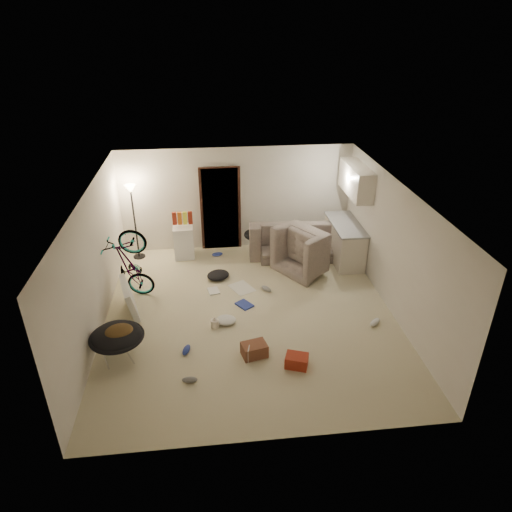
{
  "coord_description": "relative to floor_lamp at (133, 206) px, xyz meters",
  "views": [
    {
      "loc": [
        -0.7,
        -7.29,
        5.13
      ],
      "look_at": [
        0.19,
        0.6,
        0.94
      ],
      "focal_mm": 32.0,
      "sensor_mm": 36.0,
      "label": 1
    }
  ],
  "objects": [
    {
      "name": "kitchen_counter",
      "position": [
        4.83,
        -0.65,
        -0.87
      ],
      "size": [
        0.6,
        1.5,
        0.88
      ],
      "primitive_type": "cube",
      "color": "silver",
      "rests_on": "floor"
    },
    {
      "name": "shoe_1",
      "position": [
        2.83,
        -1.86,
        -1.26
      ],
      "size": [
        0.25,
        0.28,
        0.1
      ],
      "primitive_type": "ellipsoid",
      "rotation": [
        0.0,
        0.0,
        -0.92
      ],
      "color": "slate",
      "rests_on": "floor"
    },
    {
      "name": "shoe_2",
      "position": [
        1.2,
        -3.67,
        -1.26
      ],
      "size": [
        0.19,
        0.29,
        0.1
      ],
      "primitive_type": "ellipsoid",
      "rotation": [
        0.0,
        0.0,
        1.26
      ],
      "color": "#2A3A99",
      "rests_on": "floor"
    },
    {
      "name": "wall_front",
      "position": [
        2.4,
        -5.66,
        -0.06
      ],
      "size": [
        5.5,
        0.02,
        2.5
      ],
      "primitive_type": "cube",
      "color": "silver",
      "rests_on": "floor"
    },
    {
      "name": "door_trim",
      "position": [
        2.0,
        0.29,
        -0.29
      ],
      "size": [
        0.97,
        0.04,
        2.1
      ],
      "primitive_type": "cube",
      "color": "#331911",
      "rests_on": "floor"
    },
    {
      "name": "mini_fridge",
      "position": [
        1.09,
        -0.1,
        -0.92
      ],
      "size": [
        0.47,
        0.47,
        0.78
      ],
      "primitive_type": "cube",
      "rotation": [
        0.0,
        0.0,
        0.03
      ],
      "color": "white",
      "rests_on": "floor"
    },
    {
      "name": "snack_box_3",
      "position": [
        1.28,
        -0.1,
        -0.31
      ],
      "size": [
        0.1,
        0.08,
        0.3
      ],
      "primitive_type": "cube",
      "rotation": [
        0.0,
        0.0,
        0.06
      ],
      "color": "maroon",
      "rests_on": "mini_fridge"
    },
    {
      "name": "drink_case_b",
      "position": [
        3.02,
        -4.22,
        -1.2
      ],
      "size": [
        0.43,
        0.37,
        0.21
      ],
      "primitive_type": "cube",
      "rotation": [
        0.0,
        0.0,
        -0.34
      ],
      "color": "maroon",
      "rests_on": "floor"
    },
    {
      "name": "floor_lamp",
      "position": [
        0.0,
        0.0,
        0.0
      ],
      "size": [
        0.28,
        0.28,
        1.81
      ],
      "color": "black",
      "rests_on": "floor"
    },
    {
      "name": "newspaper",
      "position": [
        2.33,
        -1.69,
        -1.3
      ],
      "size": [
        0.6,
        0.65,
        0.01
      ],
      "primitive_type": "cube",
      "rotation": [
        0.0,
        0.0,
        0.49
      ],
      "color": "silver",
      "rests_on": "floor"
    },
    {
      "name": "snack_box_0",
      "position": [
        0.92,
        -0.1,
        -0.31
      ],
      "size": [
        0.11,
        0.08,
        0.3
      ],
      "primitive_type": "cube",
      "rotation": [
        0.0,
        0.0,
        0.13
      ],
      "color": "maroon",
      "rests_on": "mini_fridge"
    },
    {
      "name": "book_blue",
      "position": [
        2.32,
        -2.35,
        -1.29
      ],
      "size": [
        0.39,
        0.41,
        0.03
      ],
      "primitive_type": "cube",
      "rotation": [
        0.0,
        0.0,
        0.62
      ],
      "color": "#2A3A99",
      "rests_on": "floor"
    },
    {
      "name": "snack_box_1",
      "position": [
        1.04,
        -0.1,
        -0.31
      ],
      "size": [
        0.1,
        0.08,
        0.3
      ],
      "primitive_type": "cube",
      "rotation": [
        0.0,
        0.0,
        0.05
      ],
      "color": "orange",
      "rests_on": "mini_fridge"
    },
    {
      "name": "drink_case_a",
      "position": [
        2.36,
        -3.88,
        -1.19
      ],
      "size": [
        0.47,
        0.38,
        0.24
      ],
      "primitive_type": "cube",
      "rotation": [
        0.0,
        0.0,
        0.23
      ],
      "color": "brown",
      "rests_on": "floor"
    },
    {
      "name": "sofa",
      "position": [
        3.74,
        -0.2,
        -0.98
      ],
      "size": [
        2.26,
        0.98,
        0.65
      ],
      "primitive_type": "imported",
      "rotation": [
        0.0,
        0.0,
        3.09
      ],
      "color": "#353C35",
      "rests_on": "floor"
    },
    {
      "name": "shoe_3",
      "position": [
        1.27,
        -4.41,
        -1.26
      ],
      "size": [
        0.25,
        0.11,
        0.09
      ],
      "primitive_type": "ellipsoid",
      "rotation": [
        0.0,
        0.0,
        -0.06
      ],
      "color": "slate",
      "rests_on": "floor"
    },
    {
      "name": "clothes_lump_c",
      "position": [
        1.93,
        -2.89,
        -1.25
      ],
      "size": [
        0.43,
        0.39,
        0.12
      ],
      "primitive_type": "ellipsoid",
      "rotation": [
        0.0,
        0.0,
        -0.19
      ],
      "color": "silver",
      "rests_on": "floor"
    },
    {
      "name": "shoe_0",
      "position": [
        1.86,
        -0.17,
        -1.26
      ],
      "size": [
        0.28,
        0.15,
        0.1
      ],
      "primitive_type": "ellipsoid",
      "rotation": [
        0.0,
        0.0,
        0.17
      ],
      "color": "#2A3A99",
      "rests_on": "floor"
    },
    {
      "name": "tv_box",
      "position": [
        0.1,
        -2.3,
        -1.0
      ],
      "size": [
        0.47,
        0.96,
        0.62
      ],
      "primitive_type": "cube",
      "rotation": [
        0.0,
        -0.21,
        0.26
      ],
      "color": "silver",
      "rests_on": "floor"
    },
    {
      "name": "book_asset",
      "position": [
        2.23,
        -4.07,
        -1.3
      ],
      "size": [
        0.28,
        0.23,
        0.02
      ],
      "primitive_type": "imported",
      "rotation": [
        0.0,
        0.0,
        1.33
      ],
      "color": "maroon",
      "rests_on": "floor"
    },
    {
      "name": "floor",
      "position": [
        2.4,
        -2.65,
        -1.32
      ],
      "size": [
        5.5,
        6.0,
        0.02
      ],
      "primitive_type": "cube",
      "color": "beige",
      "rests_on": "ground"
    },
    {
      "name": "bicycle",
      "position": [
        0.1,
        -1.79,
        -0.88
      ],
      "size": [
        1.69,
        0.91,
        0.93
      ],
      "primitive_type": "imported",
      "rotation": [
        0.0,
        -0.17,
        1.44
      ],
      "color": "black",
      "rests_on": "floor"
    },
    {
      "name": "sofa_drape",
      "position": [
        2.79,
        -0.2,
        -0.77
      ],
      "size": [
        0.58,
        0.48,
        0.28
      ],
      "primitive_type": "ellipsoid",
      "rotation": [
        0.0,
        0.0,
        -0.03
      ],
      "color": "black",
      "rests_on": "sofa"
    },
    {
      "name": "juicer",
      "position": [
        1.72,
        -3.01,
        -1.22
      ],
      "size": [
        0.16,
        0.16,
        0.22
      ],
      "color": "silver",
      "rests_on": "floor"
    },
    {
      "name": "armchair",
      "position": [
        3.99,
        -0.94,
        -0.93
      ],
      "size": [
        1.51,
        1.54,
        0.76
      ],
      "primitive_type": "imported",
      "rotation": [
        0.0,
        0.0,
        2.17
      ],
      "color": "#353C35",
      "rests_on": "floor"
    },
    {
      "name": "wall_left",
      "position": [
        -0.36,
        -2.65,
        -0.06
      ],
      "size": [
        0.02,
        6.0,
        2.5
      ],
      "primitive_type": "cube",
      "color": "silver",
      "rests_on": "floor"
    },
    {
      "name": "doorway",
      "position": [
        2.0,
        0.32,
        -0.29
      ],
      "size": [
        0.85,
        0.1,
        2.04
      ],
      "primitive_type": "cube",
      "color": "black",
      "rests_on": "floor"
    },
    {
      "name": "ceiling",
      "position": [
        2.4,
        -2.65,
        1.2
      ],
      "size": [
        5.5,
        6.0,
        0.02
      ],
      "primitive_type": "cube",
      "color": "white",
      "rests_on": "wall_back"
    },
    {
      "name": "wall_back",
      "position": [
        2.4,
        0.36,
        -0.06
      ],
      "size": [
        5.5,
        0.02,
        2.5
      ],
      "primitive_type": "cube",
      "color": "silver",
      "rests_on": "floor"
    },
    {
      "name": "wall_right",
      "position": [
        5.16,
        -2.65,
        -0.06
      ],
      "size": [
        0.02,
        6.0,
        2.5
      ],
      "primitive_type": "cube",
      "color": "silver",
      "rests_on": "floor"
    },
    {
      "name": "book_white",
      "position": [
        1.73,
        -1.76,
        -1.29
      ],
      "size": [
        0.28,
        0.33,
        0.03
      ],
      "primitive_type": "cube",
      "rotation": [
        0.0,
        0.0,
        0.2
      ],
      "color": "silver",
      "rests_on": "floor"
    },
    {
      "name": "hoodie",
      "position": [
        0.15,
        -3.75,
        -0.73
      ],
      "size": [
        0.6,
        0.55,
        0.22
      ],
      "primitive_type": "ellipsoid",
      "rotation": [
        0.0,
        0.0,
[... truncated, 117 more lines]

